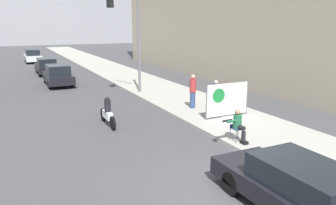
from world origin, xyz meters
The scene contains 12 objects.
ground_plane centered at (0.00, 0.00, 0.00)m, with size 160.00×160.00×0.00m, color #444447.
sidewalk_curb centered at (4.04, 15.00, 0.08)m, with size 4.14×90.00×0.15m, color #A8A399.
seated_protester centered at (2.42, 2.79, 0.80)m, with size 1.00×0.77×1.21m.
jogger_on_sidewalk centered at (3.98, 6.56, 0.97)m, with size 0.34×0.34×1.63m.
pedestrian_behind centered at (3.44, 7.85, 1.05)m, with size 0.34×0.34×1.76m.
protest_banner centered at (3.98, 5.62, 1.01)m, with size 2.34×0.06×1.61m.
traffic_light_pole centered at (1.84, 12.81, 4.32)m, with size 2.22×1.99×6.33m.
parked_car_curbside centered at (0.75, -1.64, 0.69)m, with size 1.78×4.67×1.36m.
car_on_road_nearest centered at (-1.75, 18.64, 0.75)m, with size 1.75×4.28×1.52m.
car_on_road_midblock centered at (-1.84, 24.86, 0.72)m, with size 1.70×4.20×1.45m.
car_on_road_distant centered at (-2.20, 35.62, 0.76)m, with size 1.71×4.75×1.54m.
motorcycle_on_road centered at (-1.26, 7.31, 0.56)m, with size 0.28×2.13×1.31m.
Camera 1 is at (-5.08, -6.49, 4.42)m, focal length 35.00 mm.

